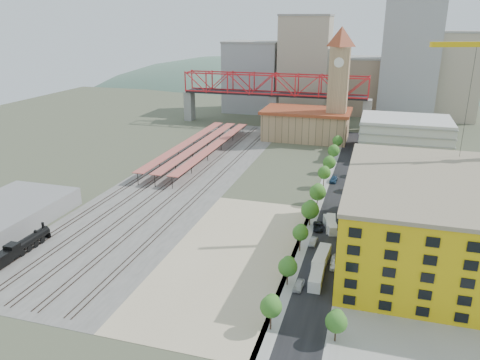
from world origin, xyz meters
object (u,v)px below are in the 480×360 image
(site_trailer_c, at_px, (330,225))
(site_trailer_d, at_px, (331,224))
(clock_tower, at_px, (339,75))
(site_trailer_b, at_px, (321,258))
(construction_building, at_px, (450,221))
(locomotive, at_px, (22,246))
(site_trailer_a, at_px, (317,276))
(car_0, at_px, (299,285))

(site_trailer_c, height_order, site_trailer_d, site_trailer_c)
(clock_tower, height_order, site_trailer_c, clock_tower)
(clock_tower, distance_m, site_trailer_b, 112.93)
(construction_building, distance_m, locomotive, 95.41)
(site_trailer_a, bearing_deg, construction_building, 32.22)
(car_0, bearing_deg, clock_tower, 96.35)
(clock_tower, xyz_separation_m, site_trailer_b, (8.00, -109.27, -27.36))
(site_trailer_c, xyz_separation_m, car_0, (-3.00, -29.86, -0.44))
(locomotive, height_order, site_trailer_b, locomotive)
(clock_tower, bearing_deg, site_trailer_d, -84.93)
(construction_building, height_order, site_trailer_d, construction_building)
(clock_tower, distance_m, locomotive, 139.59)
(clock_tower, xyz_separation_m, construction_building, (34.00, -99.99, -19.29))
(clock_tower, relative_size, site_trailer_d, 6.07)
(site_trailer_c, height_order, car_0, site_trailer_c)
(site_trailer_a, xyz_separation_m, site_trailer_c, (0.00, 26.21, -0.10))
(car_0, bearing_deg, locomotive, -173.03)
(site_trailer_a, bearing_deg, site_trailer_b, 88.79)
(locomotive, bearing_deg, site_trailer_d, 27.24)
(site_trailer_a, relative_size, site_trailer_c, 1.09)
(site_trailer_a, height_order, car_0, site_trailer_a)
(site_trailer_b, height_order, car_0, site_trailer_b)
(clock_tower, height_order, locomotive, clock_tower)
(clock_tower, relative_size, site_trailer_a, 5.50)
(locomotive, bearing_deg, construction_building, 14.68)
(site_trailer_a, height_order, site_trailer_b, site_trailer_b)
(locomotive, distance_m, site_trailer_a, 66.37)
(site_trailer_c, bearing_deg, clock_tower, 78.20)
(site_trailer_b, bearing_deg, car_0, -100.83)
(clock_tower, bearing_deg, construction_building, -71.22)
(locomotive, bearing_deg, clock_tower, 64.95)
(site_trailer_d, xyz_separation_m, car_0, (-3.00, -30.68, -0.43))
(clock_tower, bearing_deg, site_trailer_c, -84.97)
(construction_building, bearing_deg, site_trailer_a, -146.58)
(locomotive, relative_size, site_trailer_b, 2.00)
(site_trailer_a, height_order, site_trailer_c, site_trailer_a)
(clock_tower, height_order, car_0, clock_tower)
(construction_building, xyz_separation_m, locomotive, (-92.00, -24.10, -7.59))
(site_trailer_a, bearing_deg, clock_tower, 92.70)
(locomotive, distance_m, site_trailer_d, 74.23)
(site_trailer_b, xyz_separation_m, site_trailer_c, (0.00, 18.33, -0.15))
(clock_tower, height_order, site_trailer_b, clock_tower)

